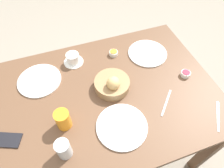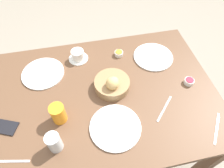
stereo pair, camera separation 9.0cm
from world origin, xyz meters
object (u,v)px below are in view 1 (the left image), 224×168
cell_phone (5,140)px  water_tumbler (64,149)px  plate_near_left (147,53)px  plate_far_center (122,126)px  coffee_cup (73,59)px  jam_bowl_honey (114,53)px  plate_near_right (39,80)px  fork_silver (218,116)px  jam_bowl_berry (186,74)px  knife_silver (166,103)px  bread_basket (112,84)px  juice_glass (63,120)px

cell_phone → water_tumbler: bearing=148.8°
plate_near_left → plate_far_center: 0.56m
coffee_cup → jam_bowl_honey: size_ratio=2.20×
plate_near_right → jam_bowl_honey: (-0.50, -0.06, 0.01)m
fork_silver → jam_bowl_honey: bearing=-59.4°
plate_near_left → plate_near_right: bearing=-0.5°
jam_bowl_berry → cell_phone: size_ratio=0.34×
plate_far_center → water_tumbler: 0.30m
plate_near_left → knife_silver: bearing=79.8°
jam_bowl_berry → knife_silver: (0.21, 0.14, -0.01)m
plate_near_left → plate_near_right: size_ratio=1.00×
knife_silver → cell_phone: bearing=-4.8°
coffee_cup → cell_phone: 0.59m
plate_near_left → cell_phone: plate_near_left is taller
water_tumbler → bread_basket: bearing=-139.5°
plate_near_right → jam_bowl_berry: jam_bowl_berry is taller
knife_silver → plate_near_left: bearing=-100.2°
juice_glass → coffee_cup: juice_glass is taller
coffee_cup → knife_silver: size_ratio=0.89×
bread_basket → jam_bowl_berry: size_ratio=3.58×
jam_bowl_honey → juice_glass: bearing=44.2°
plate_far_center → knife_silver: 0.29m
plate_near_right → cell_phone: 0.38m
juice_glass → bread_basket: bearing=-155.8°
bread_basket → plate_far_center: (0.04, 0.25, -0.03)m
juice_glass → cell_phone: juice_glass is taller
plate_near_right → water_tumbler: size_ratio=2.35×
knife_silver → fork_silver: bearing=142.7°
juice_glass → cell_phone: 0.30m
juice_glass → coffee_cup: bearing=-108.6°
water_tumbler → cell_phone: (0.27, -0.16, -0.05)m
plate_near_right → jam_bowl_honey: 0.50m
juice_glass → cell_phone: size_ratio=0.67×
bread_basket → knife_silver: (-0.25, 0.20, -0.04)m
cell_phone → plate_near_left: bearing=-161.1°
water_tumbler → knife_silver: 0.59m
bread_basket → cell_phone: 0.61m
jam_bowl_berry → knife_silver: 0.25m
plate_far_center → coffee_cup: coffee_cup is taller
coffee_cup → jam_bowl_berry: bearing=151.5°
water_tumbler → cell_phone: size_ratio=0.66×
juice_glass → knife_silver: (-0.56, 0.06, -0.05)m
coffee_cup → jam_bowl_berry: size_ratio=2.20×
plate_near_left → jam_bowl_berry: (-0.14, 0.25, 0.01)m
coffee_cup → jam_bowl_berry: coffee_cup is taller
plate_near_right → plate_far_center: (-0.36, 0.44, 0.00)m
jam_bowl_berry → coffee_cup: bearing=-28.5°
cell_phone → jam_bowl_honey: bearing=-151.3°
plate_far_center → juice_glass: (0.27, -0.11, 0.05)m
plate_near_left → water_tumbler: bearing=36.1°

